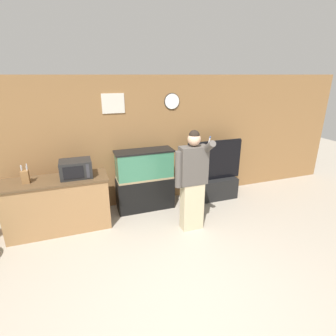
% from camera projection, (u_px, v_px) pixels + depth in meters
% --- Properties ---
extents(ground_plane, '(18.00, 18.00, 0.00)m').
position_uv_depth(ground_plane, '(187.00, 299.00, 3.22)').
color(ground_plane, gray).
extents(wall_back_paneled, '(10.00, 0.08, 2.60)m').
position_uv_depth(wall_back_paneled, '(133.00, 143.00, 5.26)').
color(wall_back_paneled, olive).
rests_on(wall_back_paneled, ground_plane).
extents(counter_island, '(1.71, 0.62, 0.95)m').
position_uv_depth(counter_island, '(59.00, 205.00, 4.53)').
color(counter_island, olive).
rests_on(counter_island, ground_plane).
extents(microwave, '(0.52, 0.39, 0.30)m').
position_uv_depth(microwave, '(76.00, 169.00, 4.43)').
color(microwave, black).
rests_on(microwave, counter_island).
extents(knife_block, '(0.11, 0.11, 0.31)m').
position_uv_depth(knife_block, '(25.00, 177.00, 4.19)').
color(knife_block, brown).
rests_on(knife_block, counter_island).
extents(aquarium_on_stand, '(1.13, 0.42, 1.23)m').
position_uv_depth(aquarium_on_stand, '(145.00, 180.00, 5.22)').
color(aquarium_on_stand, black).
rests_on(aquarium_on_stand, ground_plane).
extents(tv_on_stand, '(1.25, 0.40, 1.31)m').
position_uv_depth(tv_on_stand, '(213.00, 182.00, 5.72)').
color(tv_on_stand, black).
rests_on(tv_on_stand, ground_plane).
extents(person_standing, '(0.56, 0.42, 1.77)m').
position_uv_depth(person_standing, '(192.00, 180.00, 4.41)').
color(person_standing, '#BCAD89').
rests_on(person_standing, ground_plane).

